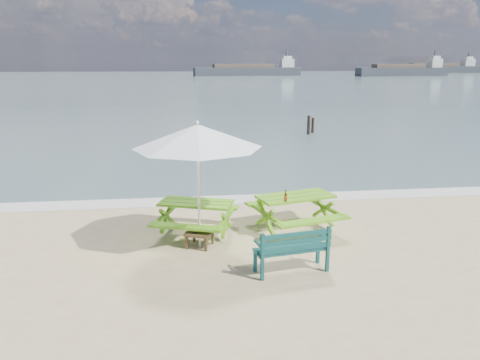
{
  "coord_description": "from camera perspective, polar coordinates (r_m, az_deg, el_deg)",
  "views": [
    {
      "loc": [
        -1.42,
        -8.32,
        3.93
      ],
      "look_at": [
        -0.03,
        3.0,
        1.0
      ],
      "focal_mm": 35.0,
      "sensor_mm": 36.0,
      "label": 1
    }
  ],
  "objects": [
    {
      "name": "sea",
      "position": [
        93.42,
        -6.26,
        11.91
      ],
      "size": [
        300.0,
        300.0,
        0.0
      ],
      "primitive_type": "plane",
      "color": "slate",
      "rests_on": "ground"
    },
    {
      "name": "picnic_table_left",
      "position": [
        10.88,
        -5.36,
        -4.71
      ],
      "size": [
        2.15,
        2.27,
        0.79
      ],
      "color": "#5BA418",
      "rests_on": "ground"
    },
    {
      "name": "mooring_pilings",
      "position": [
        26.07,
        8.56,
        6.41
      ],
      "size": [
        0.56,
        0.76,
        1.23
      ],
      "color": "black",
      "rests_on": "ground"
    },
    {
      "name": "swimmer",
      "position": [
        27.09,
        -5.6,
        4.81
      ],
      "size": [
        0.68,
        0.55,
        1.63
      ],
      "color": "tan",
      "rests_on": "ground"
    },
    {
      "name": "patio_umbrella",
      "position": [
        9.65,
        -5.21,
        5.35
      ],
      "size": [
        3.52,
        3.52,
        2.67
      ],
      "color": "silver",
      "rests_on": "ground"
    },
    {
      "name": "picnic_table_right",
      "position": [
        11.18,
        6.74,
        -4.05
      ],
      "size": [
        2.24,
        2.38,
        0.85
      ],
      "color": "#61A519",
      "rests_on": "ground"
    },
    {
      "name": "foam_strip",
      "position": [
        13.58,
        -0.7,
        -2.39
      ],
      "size": [
        22.0,
        0.9,
        0.01
      ],
      "primitive_type": "cube",
      "color": "silver",
      "rests_on": "ground"
    },
    {
      "name": "beer_bottle",
      "position": [
        10.55,
        5.58,
        -2.14
      ],
      "size": [
        0.07,
        0.07,
        0.27
      ],
      "color": "brown",
      "rests_on": "picnic_table_right"
    },
    {
      "name": "cargo_ships",
      "position": [
        143.59,
        20.28,
        12.44
      ],
      "size": [
        116.02,
        31.99,
        4.4
      ],
      "color": "#363A40",
      "rests_on": "ground"
    },
    {
      "name": "park_bench",
      "position": [
        9.09,
        6.25,
        -9.44
      ],
      "size": [
        1.48,
        0.71,
        0.87
      ],
      "color": "#0F403F",
      "rests_on": "ground"
    },
    {
      "name": "side_table",
      "position": [
        10.24,
        -4.93,
        -7.1
      ],
      "size": [
        0.7,
        0.7,
        0.35
      ],
      "color": "brown",
      "rests_on": "ground"
    }
  ]
}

